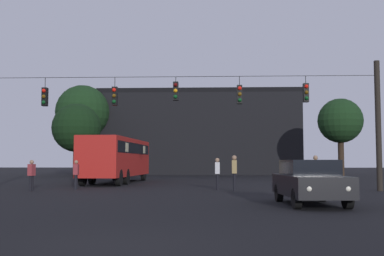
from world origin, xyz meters
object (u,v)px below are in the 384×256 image
Objects in this scene: pedestrian_crossing_left at (316,170)px; pedestrian_trailing at (76,173)px; pedestrian_crossing_right at (217,172)px; car_near_right at (310,181)px; tree_behind_building at (76,128)px; tree_right_far at (83,112)px; pedestrian_crossing_center at (31,174)px; city_bus at (117,156)px; pedestrian_near_bus at (234,171)px; tree_left_silhouette at (340,121)px.

pedestrian_trailing is at bearing 178.71° from pedestrian_crossing_left.
pedestrian_crossing_left reaches higher than pedestrian_crossing_right.
pedestrian_trailing is (-10.53, 8.84, 0.06)m from car_near_right.
pedestrian_trailing is 0.22× the size of tree_behind_building.
tree_behind_building is 5.65m from tree_right_far.
pedestrian_crossing_center is (-12.24, 6.99, 0.07)m from car_near_right.
city_bus is 2.52× the size of car_near_right.
pedestrian_trailing is (-12.58, 0.28, -0.16)m from pedestrian_crossing_left.
city_bus is at bearing 130.48° from pedestrian_near_bus.
car_near_right is at bearing -63.51° from tree_right_far.
pedestrian_crossing_right is 30.11m from tree_right_far.
pedestrian_crossing_right reaches higher than car_near_right.
pedestrian_trailing is at bearing -75.40° from tree_right_far.
tree_left_silhouette is 0.73× the size of tree_right_far.
pedestrian_crossing_right is 0.23× the size of tree_left_silhouette.
tree_behind_building is (-14.22, 22.03, 3.70)m from pedestrian_near_bus.
city_bus reaches higher than pedestrian_trailing.
pedestrian_crossing_right is 1.56m from pedestrian_near_bus.
city_bus is at bearing 146.78° from pedestrian_crossing_left.
tree_right_far is at bearing 116.49° from car_near_right.
city_bus reaches higher than pedestrian_crossing_left.
pedestrian_trailing is at bearing 47.36° from pedestrian_crossing_center.
pedestrian_crossing_left is 0.18× the size of tree_right_far.
city_bus is at bearing 120.99° from car_near_right.
pedestrian_trailing is (-7.51, 0.11, -0.07)m from pedestrian_crossing_right.
tree_left_silhouette is at bearing 72.93° from car_near_right.
city_bus is 7.23× the size of pedestrian_trailing.
pedestrian_crossing_left is 0.25× the size of tree_behind_building.
pedestrian_trailing is (-0.73, -7.48, -1.01)m from city_bus.
pedestrian_crossing_center is at bearing -79.72° from tree_right_far.
pedestrian_crossing_center is 0.22× the size of tree_behind_building.
pedestrian_crossing_center is at bearing -104.63° from city_bus.
tree_left_silhouette is (6.24, 18.44, 4.07)m from pedestrian_crossing_left.
pedestrian_crossing_left is 0.25× the size of tree_left_silhouette.
car_near_right is 13.75m from pedestrian_trailing.
tree_right_far is at bearing 118.79° from pedestrian_crossing_right.
car_near_right is 2.67× the size of pedestrian_crossing_right.
pedestrian_trailing is 0.16× the size of tree_right_far.
tree_left_silhouette reaches higher than pedestrian_trailing.
tree_left_silhouette reaches higher than pedestrian_crossing_center.
city_bus is 21.25m from tree_left_silhouette.
pedestrian_near_bus is (-2.20, 7.41, 0.22)m from car_near_right.
city_bus is at bearing 131.79° from pedestrian_crossing_right.
tree_left_silhouette is (20.53, 20.00, 4.22)m from pedestrian_crossing_center.
pedestrian_crossing_right is (9.21, 1.74, 0.07)m from pedestrian_crossing_center.
tree_left_silhouette is at bearing 61.83° from pedestrian_near_bus.
city_bus is 6.22× the size of pedestrian_crossing_left.
car_near_right is 39.14m from tree_right_far.
pedestrian_crossing_left is 1.01× the size of pedestrian_near_bus.
pedestrian_near_bus is at bearing -58.05° from pedestrian_crossing_right.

